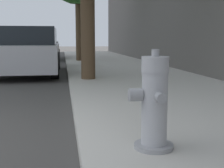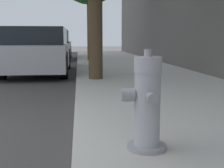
# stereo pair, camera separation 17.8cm
# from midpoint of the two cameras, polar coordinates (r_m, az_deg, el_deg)

# --- Properties ---
(fire_hydrant) EXTENTS (0.36, 0.37, 0.79)m
(fire_hydrant) POSITION_cam_midpoint_polar(r_m,az_deg,el_deg) (2.46, 8.42, -3.78)
(fire_hydrant) COLOR #97979C
(fire_hydrant) RESTS_ON sidewalk_slab
(parked_car_near) EXTENTS (1.71, 4.05, 1.29)m
(parked_car_near) POSITION_cam_midpoint_polar(r_m,az_deg,el_deg) (9.08, -12.75, 5.84)
(parked_car_near) COLOR #B7B7BC
(parked_car_near) RESTS_ON ground_plane
(parked_car_mid) EXTENTS (1.74, 3.82, 1.40)m
(parked_car_mid) POSITION_cam_midpoint_polar(r_m,az_deg,el_deg) (15.43, -10.51, 6.94)
(parked_car_mid) COLOR black
(parked_car_mid) RESTS_ON ground_plane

